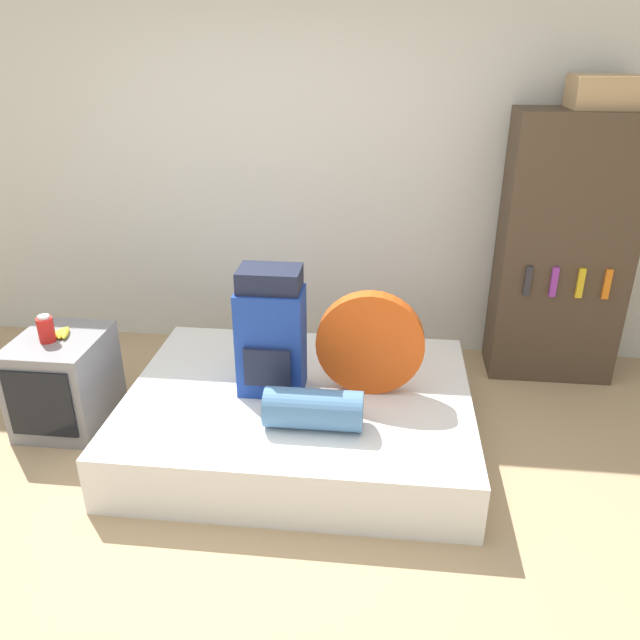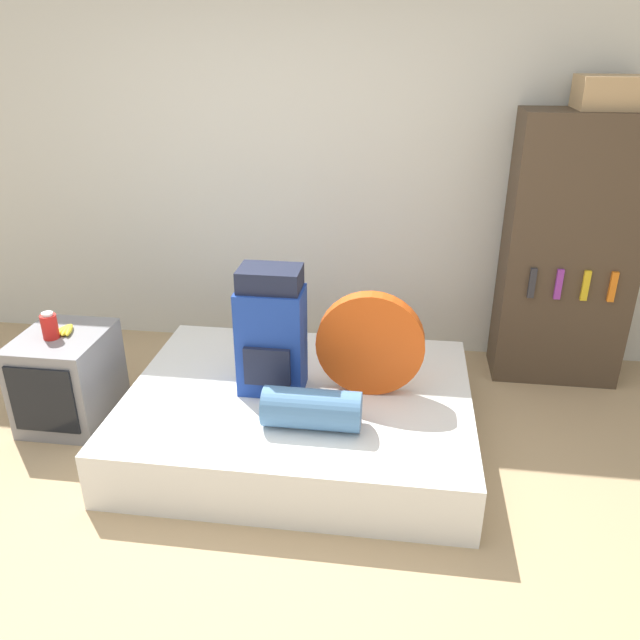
{
  "view_description": "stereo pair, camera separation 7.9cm",
  "coord_description": "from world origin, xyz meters",
  "px_view_note": "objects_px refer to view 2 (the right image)",
  "views": [
    {
      "loc": [
        0.66,
        -2.21,
        2.18
      ],
      "look_at": [
        0.33,
        0.81,
        0.78
      ],
      "focal_mm": 35.0,
      "sensor_mm": 36.0,
      "label": 1
    },
    {
      "loc": [
        0.74,
        -2.2,
        2.18
      ],
      "look_at": [
        0.33,
        0.81,
        0.78
      ],
      "focal_mm": 35.0,
      "sensor_mm": 36.0,
      "label": 2
    }
  ],
  "objects_px": {
    "bookshelf": "(569,253)",
    "tent_bag": "(370,344)",
    "television": "(68,378)",
    "canister": "(50,326)",
    "backpack": "(271,333)",
    "cardboard_box": "(612,92)",
    "sleeping_roll": "(312,409)"
  },
  "relations": [
    {
      "from": "canister",
      "to": "bookshelf",
      "type": "relative_size",
      "value": 0.09
    },
    {
      "from": "television",
      "to": "bookshelf",
      "type": "xyz_separation_m",
      "value": [
        3.03,
        1.0,
        0.6
      ]
    },
    {
      "from": "backpack",
      "to": "canister",
      "type": "height_order",
      "value": "backpack"
    },
    {
      "from": "sleeping_roll",
      "to": "cardboard_box",
      "type": "bearing_deg",
      "value": 41.44
    },
    {
      "from": "television",
      "to": "sleeping_roll",
      "type": "bearing_deg",
      "value": -13.29
    },
    {
      "from": "backpack",
      "to": "sleeping_roll",
      "type": "relative_size",
      "value": 1.44
    },
    {
      "from": "cardboard_box",
      "to": "television",
      "type": "bearing_deg",
      "value": -161.76
    },
    {
      "from": "backpack",
      "to": "sleeping_roll",
      "type": "distance_m",
      "value": 0.51
    },
    {
      "from": "bookshelf",
      "to": "tent_bag",
      "type": "bearing_deg",
      "value": -141.45
    },
    {
      "from": "cardboard_box",
      "to": "backpack",
      "type": "bearing_deg",
      "value": -150.59
    },
    {
      "from": "backpack",
      "to": "television",
      "type": "distance_m",
      "value": 1.33
    },
    {
      "from": "television",
      "to": "tent_bag",
      "type": "bearing_deg",
      "value": 0.84
    },
    {
      "from": "television",
      "to": "canister",
      "type": "xyz_separation_m",
      "value": [
        -0.03,
        -0.03,
        0.36
      ]
    },
    {
      "from": "television",
      "to": "bookshelf",
      "type": "relative_size",
      "value": 0.33
    },
    {
      "from": "tent_bag",
      "to": "cardboard_box",
      "type": "xyz_separation_m",
      "value": [
        1.31,
        1.0,
        1.24
      ]
    },
    {
      "from": "tent_bag",
      "to": "television",
      "type": "xyz_separation_m",
      "value": [
        -1.81,
        -0.03,
        -0.34
      ]
    },
    {
      "from": "backpack",
      "to": "television",
      "type": "bearing_deg",
      "value": 179.29
    },
    {
      "from": "canister",
      "to": "cardboard_box",
      "type": "height_order",
      "value": "cardboard_box"
    },
    {
      "from": "backpack",
      "to": "bookshelf",
      "type": "height_order",
      "value": "bookshelf"
    },
    {
      "from": "tent_bag",
      "to": "bookshelf",
      "type": "bearing_deg",
      "value": 38.55
    },
    {
      "from": "tent_bag",
      "to": "backpack",
      "type": "bearing_deg",
      "value": -175.56
    },
    {
      "from": "sleeping_roll",
      "to": "canister",
      "type": "xyz_separation_m",
      "value": [
        -1.58,
        0.33,
        0.21
      ]
    },
    {
      "from": "sleeping_roll",
      "to": "television",
      "type": "relative_size",
      "value": 0.87
    },
    {
      "from": "television",
      "to": "bookshelf",
      "type": "distance_m",
      "value": 3.25
    },
    {
      "from": "television",
      "to": "canister",
      "type": "bearing_deg",
      "value": -131.1
    },
    {
      "from": "television",
      "to": "cardboard_box",
      "type": "relative_size",
      "value": 1.44
    },
    {
      "from": "backpack",
      "to": "canister",
      "type": "xyz_separation_m",
      "value": [
        -1.3,
        -0.02,
        -0.03
      ]
    },
    {
      "from": "sleeping_roll",
      "to": "backpack",
      "type": "bearing_deg",
      "value": 128.27
    },
    {
      "from": "backpack",
      "to": "sleeping_roll",
      "type": "height_order",
      "value": "backpack"
    },
    {
      "from": "sleeping_roll",
      "to": "cardboard_box",
      "type": "height_order",
      "value": "cardboard_box"
    },
    {
      "from": "backpack",
      "to": "tent_bag",
      "type": "distance_m",
      "value": 0.55
    },
    {
      "from": "backpack",
      "to": "bookshelf",
      "type": "relative_size",
      "value": 0.41
    }
  ]
}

